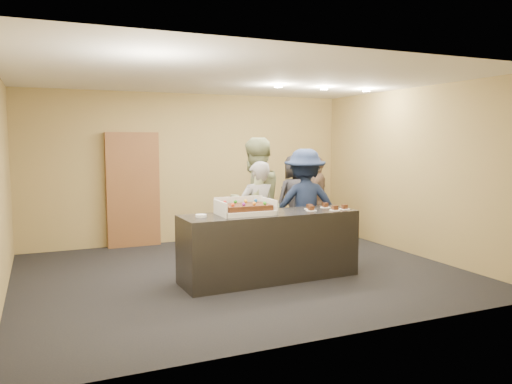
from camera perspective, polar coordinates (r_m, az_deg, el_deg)
room at (r=6.90m, az=-1.62°, el=1.70°), size 6.04×6.00×2.70m
serving_counter at (r=6.72m, az=1.57°, el=-6.18°), size 2.42×0.78×0.90m
storage_cabinet at (r=8.96m, az=-13.89°, el=0.25°), size 0.91×0.15×2.00m
cake_box at (r=6.51m, az=-1.30°, el=-2.12°), size 0.71×0.49×0.21m
sheet_cake at (r=6.48m, az=-1.22°, el=-1.71°), size 0.61×0.42×0.12m
plate_stack at (r=6.29m, az=-6.31°, el=-2.72°), size 0.14×0.14×0.04m
slice_a at (r=6.85m, az=6.33°, el=-1.95°), size 0.15×0.15×0.07m
slice_b at (r=7.01m, az=6.13°, el=-1.77°), size 0.15×0.15×0.07m
slice_c at (r=6.93m, az=9.01°, el=-1.89°), size 0.15×0.15×0.07m
slice_d at (r=7.20m, az=7.92°, el=-1.58°), size 0.15×0.15×0.07m
slice_e at (r=7.06m, az=10.09°, el=-1.78°), size 0.15×0.15×0.07m
person_server_grey at (r=7.07m, az=0.24°, el=-2.81°), size 0.58×0.39×1.57m
person_sage_man at (r=7.24m, az=-0.14°, el=-1.28°), size 1.09×0.95×1.90m
person_navy_man at (r=7.66m, az=5.58°, el=-1.54°), size 1.25×0.91×1.73m
person_brown_extra at (r=8.87m, az=6.90°, el=-1.03°), size 0.93×0.92×1.58m
person_dark_suit at (r=8.81m, az=4.66°, el=-0.91°), size 0.82×0.56×1.62m
ceiling_spotlights at (r=8.08m, az=7.79°, el=11.65°), size 1.72×0.12×0.03m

